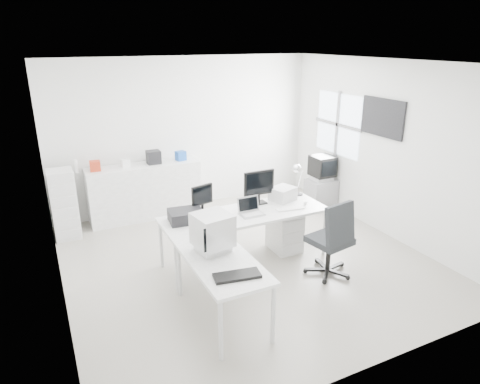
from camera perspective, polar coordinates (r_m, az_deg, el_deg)
name	(u,v)px	position (r m, az deg, el deg)	size (l,w,h in m)	color
floor	(246,260)	(6.40, 0.79, -9.00)	(5.00, 5.00, 0.01)	beige
ceiling	(247,62)	(5.61, 0.94, 16.90)	(5.00, 5.00, 0.01)	white
back_wall	(186,134)	(8.10, -7.22, 7.66)	(5.00, 0.02, 2.80)	silver
left_wall	(49,197)	(5.28, -24.15, -0.62)	(0.02, 5.00, 2.80)	silver
right_wall	(385,149)	(7.29, 18.75, 5.41)	(0.02, 5.00, 2.80)	silver
window	(338,124)	(8.11, 12.91, 8.79)	(0.02, 1.20, 1.10)	white
wall_picture	(382,117)	(7.24, 18.47, 9.41)	(0.04, 0.90, 0.60)	black
main_desk	(245,237)	(6.22, 0.70, -6.02)	(2.40, 0.80, 0.75)	white
side_desk	(222,289)	(5.03, -2.41, -12.80)	(0.70, 1.40, 0.75)	white
drawer_pedestal	(285,231)	(6.60, 5.96, -5.24)	(0.40, 0.50, 0.60)	white
inkjet_printer	(186,216)	(5.82, -7.24, -3.16)	(0.45, 0.35, 0.16)	black
lcd_monitor_small	(202,200)	(6.00, -5.05, -1.04)	(0.33, 0.19, 0.42)	black
lcd_monitor_large	(259,187)	(6.33, 2.54, 0.61)	(0.49, 0.19, 0.51)	black
laptop	(252,208)	(5.97, 1.58, -2.20)	(0.30, 0.31, 0.20)	#B7B7BA
white_keyboard	(290,209)	(6.24, 6.68, -2.21)	(0.42, 0.13, 0.02)	white
white_mouse	(305,203)	(6.43, 8.71, -1.45)	(0.06, 0.06, 0.06)	white
laser_printer	(283,194)	(6.55, 5.72, -0.23)	(0.35, 0.30, 0.20)	silver
desk_lamp	(300,181)	(6.75, 7.95, 1.53)	(0.16, 0.16, 0.48)	silver
crt_monitor	(213,231)	(4.94, -3.68, -5.26)	(0.43, 0.43, 0.50)	#B7B7BA
black_keyboard	(237,276)	(4.52, -0.40, -11.09)	(0.49, 0.20, 0.03)	black
office_chair	(330,237)	(5.93, 11.89, -5.83)	(0.65, 0.65, 1.13)	#282A2D
tv_cabinet	(321,194)	(8.32, 10.70, -0.21)	(0.52, 0.42, 0.56)	gray
crt_tv	(322,168)	(8.17, 10.92, 3.13)	(0.50, 0.48, 0.45)	black
sideboard	(145,191)	(7.86, -12.55, 0.09)	(1.97, 0.49, 0.99)	white
clutter_box_a	(95,166)	(7.56, -18.76, 3.31)	(0.17, 0.15, 0.17)	#B7331A
clutter_box_b	(125,163)	(7.64, -15.05, 3.72)	(0.14, 0.12, 0.14)	white
clutter_box_c	(154,157)	(7.73, -11.45, 4.57)	(0.23, 0.21, 0.23)	black
clutter_box_d	(181,156)	(7.87, -7.92, 4.81)	(0.17, 0.15, 0.17)	#1648A0
clutter_bottle	(76,166)	(7.57, -21.07, 3.24)	(0.07, 0.07, 0.22)	white
filing_cabinet	(64,204)	(7.45, -22.42, -1.52)	(0.40, 0.47, 1.13)	white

